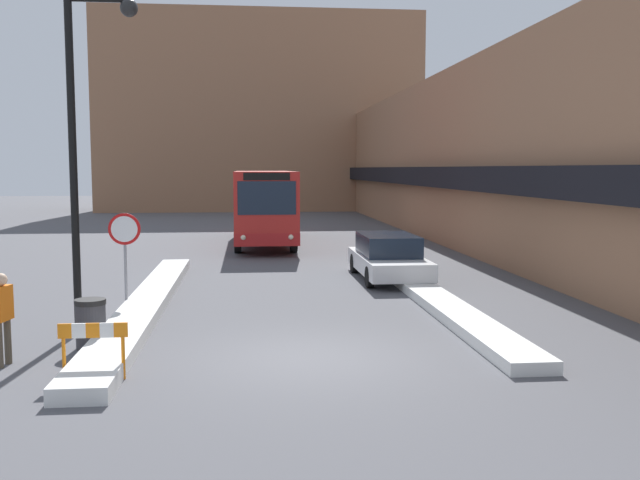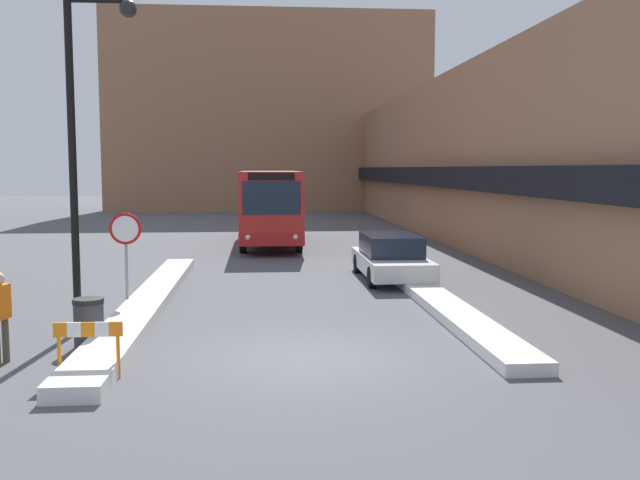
{
  "view_description": "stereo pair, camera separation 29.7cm",
  "coord_description": "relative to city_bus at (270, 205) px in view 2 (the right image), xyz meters",
  "views": [
    {
      "loc": [
        -1.12,
        -12.58,
        3.42
      ],
      "look_at": [
        0.6,
        4.31,
        1.71
      ],
      "focal_mm": 40.0,
      "sensor_mm": 36.0,
      "label": 1
    },
    {
      "loc": [
        -0.82,
        -12.6,
        3.42
      ],
      "look_at": [
        0.6,
        4.31,
        1.71
      ],
      "focal_mm": 40.0,
      "sensor_mm": 36.0,
      "label": 2
    }
  ],
  "objects": [
    {
      "name": "ground_plane",
      "position": [
        0.39,
        -19.57,
        -1.8
      ],
      "size": [
        160.0,
        160.0,
        0.0
      ],
      "primitive_type": "plane",
      "color": "#515156"
    },
    {
      "name": "building_row_right",
      "position": [
        10.36,
        4.43,
        2.06
      ],
      "size": [
        5.5,
        60.0,
        7.73
      ],
      "color": "#996B4C",
      "rests_on": "ground_plane"
    },
    {
      "name": "building_backdrop_far",
      "position": [
        0.39,
        28.12,
        6.12
      ],
      "size": [
        26.0,
        8.0,
        15.83
      ],
      "color": "#996B4C",
      "rests_on": "ground_plane"
    },
    {
      "name": "snow_bank_left",
      "position": [
        -3.21,
        -14.56,
        -1.66
      ],
      "size": [
        0.9,
        14.68,
        0.27
      ],
      "color": "silver",
      "rests_on": "ground_plane"
    },
    {
      "name": "snow_bank_right",
      "position": [
        3.99,
        -13.32,
        -1.67
      ],
      "size": [
        0.9,
        15.61,
        0.24
      ],
      "color": "silver",
      "rests_on": "ground_plane"
    },
    {
      "name": "city_bus",
      "position": [
        0.0,
        0.0,
        0.0
      ],
      "size": [
        2.55,
        10.4,
        3.3
      ],
      "color": "red",
      "rests_on": "ground_plane"
    },
    {
      "name": "parked_car_front",
      "position": [
        3.59,
        -10.61,
        -1.1
      ],
      "size": [
        1.89,
        4.82,
        1.39
      ],
      "color": "silver",
      "rests_on": "ground_plane"
    },
    {
      "name": "stop_sign",
      "position": [
        -3.67,
        -14.8,
        -0.08
      ],
      "size": [
        0.76,
        0.08,
        2.36
      ],
      "color": "gray",
      "rests_on": "ground_plane"
    },
    {
      "name": "street_lamp",
      "position": [
        -4.01,
        -17.06,
        2.46
      ],
      "size": [
        1.46,
        0.36,
        6.95
      ],
      "color": "black",
      "rests_on": "ground_plane"
    },
    {
      "name": "pedestrian",
      "position": [
        -4.97,
        -19.55,
        -0.82
      ],
      "size": [
        0.28,
        0.52,
        1.63
      ],
      "rotation": [
        0.0,
        0.0,
        1.38
      ],
      "color": "brown",
      "rests_on": "ground_plane"
    },
    {
      "name": "trash_bin",
      "position": [
        -3.72,
        -18.45,
        -1.32
      ],
      "size": [
        0.59,
        0.59,
        0.95
      ],
      "color": "#38383D",
      "rests_on": "ground_plane"
    },
    {
      "name": "construction_barricade",
      "position": [
        -3.23,
        -20.56,
        -1.13
      ],
      "size": [
        1.1,
        0.06,
        0.94
      ],
      "color": "orange",
      "rests_on": "ground_plane"
    }
  ]
}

